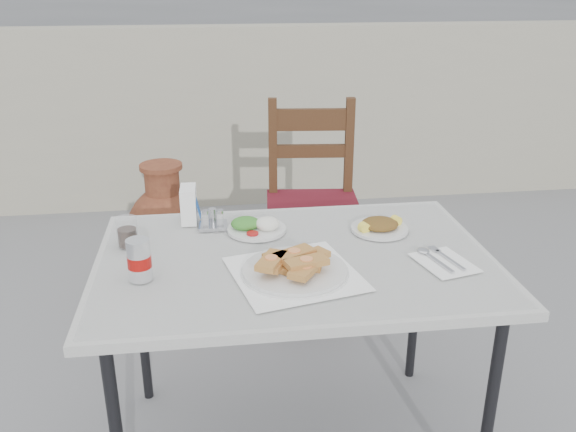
{
  "coord_description": "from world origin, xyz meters",
  "views": [
    {
      "loc": [
        -0.2,
        -1.64,
        1.54
      ],
      "look_at": [
        0.03,
        0.07,
        0.84
      ],
      "focal_mm": 38.0,
      "sensor_mm": 36.0,
      "label": 1
    }
  ],
  "objects": [
    {
      "name": "cafe_table",
      "position": [
        0.04,
        0.02,
        0.68
      ],
      "size": [
        1.2,
        0.82,
        0.73
      ],
      "rotation": [
        0.0,
        0.0,
        -0.0
      ],
      "color": "black",
      "rests_on": "ground"
    },
    {
      "name": "pide_plate",
      "position": [
        0.03,
        -0.11,
        0.76
      ],
      "size": [
        0.41,
        0.41,
        0.07
      ],
      "rotation": [
        0.0,
        0.0,
        0.22
      ],
      "color": "white",
      "rests_on": "cafe_table"
    },
    {
      "name": "salad_rice_plate",
      "position": [
        -0.06,
        0.22,
        0.75
      ],
      "size": [
        0.2,
        0.2,
        0.05
      ],
      "color": "silver",
      "rests_on": "cafe_table"
    },
    {
      "name": "salad_chopped_plate",
      "position": [
        0.35,
        0.17,
        0.75
      ],
      "size": [
        0.19,
        0.19,
        0.04
      ],
      "color": "silver",
      "rests_on": "cafe_table"
    },
    {
      "name": "soda_can",
      "position": [
        -0.41,
        -0.08,
        0.79
      ],
      "size": [
        0.07,
        0.07,
        0.12
      ],
      "color": "silver",
      "rests_on": "cafe_table"
    },
    {
      "name": "cola_glass",
      "position": [
        -0.47,
        0.16,
        0.77
      ],
      "size": [
        0.07,
        0.07,
        0.09
      ],
      "color": "white",
      "rests_on": "cafe_table"
    },
    {
      "name": "napkin_holder",
      "position": [
        -0.28,
        0.33,
        0.79
      ],
      "size": [
        0.07,
        0.1,
        0.12
      ],
      "rotation": [
        0.0,
        0.0,
        -0.03
      ],
      "color": "white",
      "rests_on": "cafe_table"
    },
    {
      "name": "condiment_caddy",
      "position": [
        -0.2,
        0.26,
        0.75
      ],
      "size": [
        0.1,
        0.08,
        0.07
      ],
      "rotation": [
        0.0,
        0.0,
        -0.0
      ],
      "color": "silver",
      "rests_on": "cafe_table"
    },
    {
      "name": "cutlery_napkin",
      "position": [
        0.47,
        -0.08,
        0.73
      ],
      "size": [
        0.18,
        0.21,
        0.01
      ],
      "rotation": [
        0.0,
        0.0,
        0.24
      ],
      "color": "white",
      "rests_on": "cafe_table"
    },
    {
      "name": "chair",
      "position": [
        0.28,
        1.03,
        0.51
      ],
      "size": [
        0.47,
        0.47,
        0.98
      ],
      "rotation": [
        0.0,
        0.0,
        -0.1
      ],
      "color": "#32180D",
      "rests_on": "ground"
    },
    {
      "name": "terracotta_urn",
      "position": [
        -0.43,
        1.18,
        0.32
      ],
      "size": [
        0.39,
        0.39,
        0.68
      ],
      "color": "brown",
      "rests_on": "ground"
    },
    {
      "name": "back_wall",
      "position": [
        0.0,
        2.5,
        0.6
      ],
      "size": [
        6.0,
        0.25,
        1.2
      ],
      "primitive_type": "cube",
      "color": "#9C9682",
      "rests_on": "ground"
    }
  ]
}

